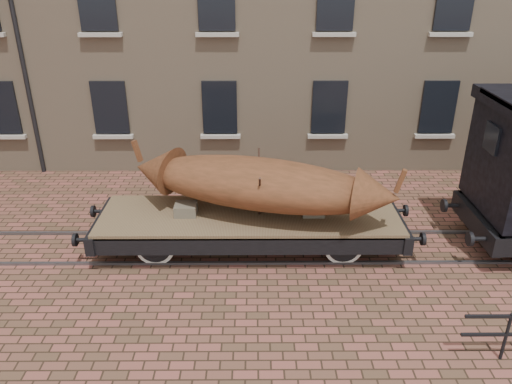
{
  "coord_description": "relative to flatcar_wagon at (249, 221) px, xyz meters",
  "views": [
    {
      "loc": [
        -1.42,
        -10.61,
        6.51
      ],
      "look_at": [
        -1.36,
        0.5,
        1.3
      ],
      "focal_mm": 35.0,
      "sensor_mm": 36.0,
      "label": 1
    }
  ],
  "objects": [
    {
      "name": "ground",
      "position": [
        1.52,
        0.0,
        -0.76
      ],
      "size": [
        90.0,
        90.0,
        0.0
      ],
      "primitive_type": "plane",
      "color": "#503826"
    },
    {
      "name": "rail_track",
      "position": [
        1.52,
        0.0,
        -0.73
      ],
      "size": [
        30.0,
        1.52,
        0.06
      ],
      "color": "#59595E",
      "rests_on": "ground"
    },
    {
      "name": "flatcar_wagon",
      "position": [
        0.0,
        0.0,
        0.0
      ],
      "size": [
        8.07,
        2.19,
        1.22
      ],
      "color": "brown",
      "rests_on": "ground"
    },
    {
      "name": "iron_boat",
      "position": [
        0.23,
        0.0,
        1.0
      ],
      "size": [
        6.41,
        3.37,
        1.56
      ],
      "color": "brown",
      "rests_on": "flatcar_wagon"
    }
  ]
}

